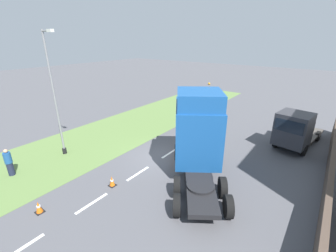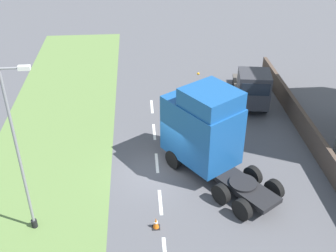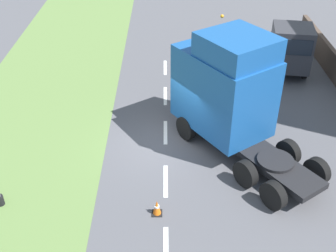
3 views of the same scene
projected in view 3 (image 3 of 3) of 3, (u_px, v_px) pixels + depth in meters
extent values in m
plane|color=#515156|center=(166.00, 144.00, 17.76)|extent=(120.00, 120.00, 0.00)
cube|color=#607F42|center=(23.00, 145.00, 17.72)|extent=(7.00, 44.00, 0.01)
cube|color=white|center=(166.00, 249.00, 13.21)|extent=(0.16, 1.80, 0.00)
cube|color=white|center=(166.00, 181.00, 15.86)|extent=(0.16, 1.80, 0.00)
cube|color=white|center=(166.00, 132.00, 18.51)|extent=(0.16, 1.80, 0.00)
cube|color=white|center=(165.00, 96.00, 21.16)|extent=(0.16, 1.80, 0.00)
cube|color=white|center=(165.00, 68.00, 23.81)|extent=(0.16, 1.80, 0.00)
cube|color=black|center=(246.00, 144.00, 16.68)|extent=(5.01, 6.48, 0.24)
cube|color=#195199|center=(223.00, 90.00, 16.78)|extent=(4.18, 4.54, 3.19)
cube|color=black|center=(193.00, 87.00, 18.49)|extent=(1.78, 1.23, 1.79)
cube|color=black|center=(194.00, 57.00, 17.70)|extent=(1.88, 1.30, 1.02)
cube|color=#195199|center=(238.00, 47.00, 15.24)|extent=(3.33, 3.37, 0.90)
sphere|color=orange|center=(222.00, 16.00, 16.43)|extent=(0.14, 0.14, 0.14)
cylinder|color=black|center=(276.00, 161.00, 15.52)|extent=(1.89, 1.89, 0.12)
cylinder|color=black|center=(186.00, 128.00, 17.87)|extent=(0.85, 1.04, 1.04)
cylinder|color=black|center=(227.00, 112.00, 18.94)|extent=(0.85, 1.04, 1.04)
cylinder|color=black|center=(245.00, 174.00, 15.40)|extent=(0.85, 1.04, 1.04)
cylinder|color=black|center=(288.00, 152.00, 16.47)|extent=(0.85, 1.04, 1.04)
cylinder|color=black|center=(273.00, 195.00, 14.46)|extent=(0.85, 1.04, 1.04)
cylinder|color=black|center=(317.00, 171.00, 15.53)|extent=(0.85, 1.04, 1.04)
cube|color=#333338|center=(291.00, 48.00, 21.93)|extent=(2.30, 2.28, 2.23)
cube|color=black|center=(294.00, 47.00, 20.85)|extent=(1.76, 0.31, 0.80)
cube|color=#4C4742|center=(283.00, 47.00, 24.94)|extent=(2.56, 3.97, 0.18)
cube|color=#4C4742|center=(288.00, 46.00, 22.97)|extent=(2.00, 0.41, 1.56)
cylinder|color=black|center=(305.00, 71.00, 22.54)|extent=(0.36, 0.83, 0.80)
cylinder|color=black|center=(270.00, 69.00, 22.77)|extent=(0.36, 0.83, 0.80)
cylinder|color=black|center=(298.00, 46.00, 25.34)|extent=(0.36, 0.83, 0.80)
cylinder|color=black|center=(267.00, 44.00, 25.56)|extent=(0.36, 0.83, 0.80)
cylinder|color=black|center=(0.00, 200.00, 14.71)|extent=(0.27, 0.27, 0.40)
cube|color=black|center=(157.00, 213.00, 14.46)|extent=(0.36, 0.36, 0.03)
cone|color=orange|center=(157.00, 207.00, 14.30)|extent=(0.28, 0.28, 0.55)
cylinder|color=white|center=(157.00, 207.00, 14.28)|extent=(0.17, 0.17, 0.07)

